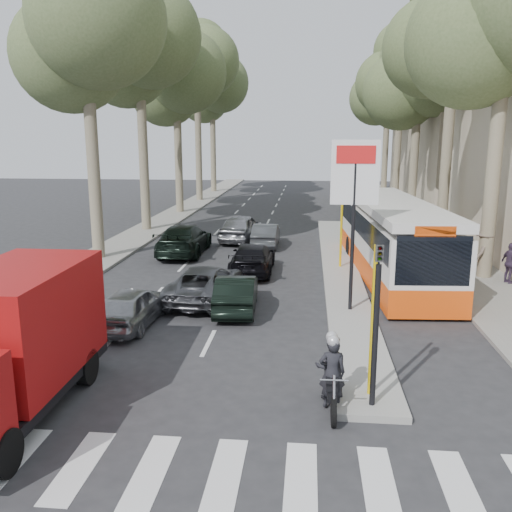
{
  "coord_description": "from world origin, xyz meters",
  "views": [
    {
      "loc": [
        1.83,
        -12.18,
        5.69
      ],
      "look_at": [
        0.03,
        6.24,
        1.6
      ],
      "focal_mm": 38.0,
      "sensor_mm": 36.0,
      "label": 1
    }
  ],
  "objects_px": {
    "city_bus": "(392,236)",
    "silver_hatchback": "(132,306)",
    "red_truck": "(9,342)",
    "motorcycle": "(332,372)",
    "dark_hatchback": "(236,293)"
  },
  "relations": [
    {
      "from": "red_truck",
      "to": "motorcycle",
      "type": "distance_m",
      "value": 6.73
    },
    {
      "from": "dark_hatchback",
      "to": "city_bus",
      "type": "xyz_separation_m",
      "value": [
        5.78,
        5.29,
        1.05
      ]
    },
    {
      "from": "city_bus",
      "to": "dark_hatchback",
      "type": "bearing_deg",
      "value": -141.16
    },
    {
      "from": "silver_hatchback",
      "to": "city_bus",
      "type": "height_order",
      "value": "city_bus"
    },
    {
      "from": "city_bus",
      "to": "silver_hatchback",
      "type": "bearing_deg",
      "value": -144.71
    },
    {
      "from": "red_truck",
      "to": "city_bus",
      "type": "bearing_deg",
      "value": 52.62
    },
    {
      "from": "silver_hatchback",
      "to": "dark_hatchback",
      "type": "relative_size",
      "value": 0.98
    },
    {
      "from": "silver_hatchback",
      "to": "motorcycle",
      "type": "bearing_deg",
      "value": 146.27
    },
    {
      "from": "city_bus",
      "to": "motorcycle",
      "type": "relative_size",
      "value": 6.14
    },
    {
      "from": "red_truck",
      "to": "motorcycle",
      "type": "xyz_separation_m",
      "value": [
        6.6,
        1.02,
        -0.83
      ]
    },
    {
      "from": "dark_hatchback",
      "to": "motorcycle",
      "type": "xyz_separation_m",
      "value": [
        2.89,
        -6.29,
        0.16
      ]
    },
    {
      "from": "dark_hatchback",
      "to": "red_truck",
      "type": "height_order",
      "value": "red_truck"
    },
    {
      "from": "silver_hatchback",
      "to": "city_bus",
      "type": "xyz_separation_m",
      "value": [
        8.78,
        7.09,
        1.04
      ]
    },
    {
      "from": "motorcycle",
      "to": "red_truck",
      "type": "bearing_deg",
      "value": -172.58
    },
    {
      "from": "silver_hatchback",
      "to": "red_truck",
      "type": "relative_size",
      "value": 0.64
    }
  ]
}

